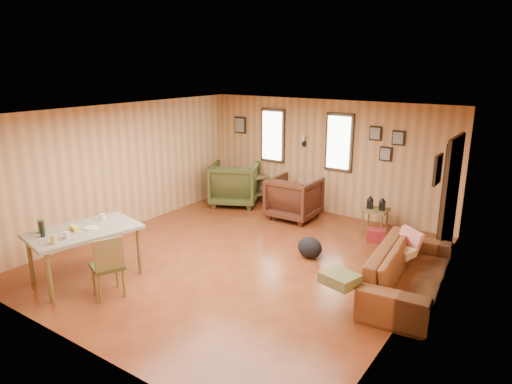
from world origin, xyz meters
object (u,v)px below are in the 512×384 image
(end_table, at_px, (253,183))
(side_table, at_px, (376,208))
(recliner_brown, at_px, (294,196))
(recliner_green, at_px, (235,182))
(dining_table, at_px, (83,234))
(sofa, at_px, (410,264))

(end_table, distance_m, side_table, 3.10)
(recliner_brown, relative_size, recliner_green, 0.91)
(side_table, bearing_deg, dining_table, -123.72)
(end_table, bearing_deg, sofa, -29.21)
(dining_table, bearing_deg, recliner_green, 108.65)
(recliner_green, relative_size, end_table, 1.38)
(side_table, bearing_deg, end_table, 172.78)
(sofa, bearing_deg, recliner_green, 60.89)
(sofa, relative_size, side_table, 3.15)
(sofa, bearing_deg, recliner_brown, 51.64)
(end_table, bearing_deg, side_table, -7.22)
(sofa, distance_m, dining_table, 4.69)
(end_table, xyz_separation_m, dining_table, (0.22, -4.68, 0.28))
(end_table, distance_m, dining_table, 4.69)
(side_table, xyz_separation_m, dining_table, (-2.86, -4.29, 0.22))
(recliner_brown, xyz_separation_m, recliner_green, (-1.60, 0.09, 0.05))
(sofa, relative_size, dining_table, 1.33)
(recliner_green, bearing_deg, dining_table, 69.64)
(sofa, relative_size, end_table, 2.96)
(recliner_green, xyz_separation_m, dining_table, (0.42, -4.25, 0.18))
(recliner_brown, height_order, dining_table, dining_table)
(end_table, bearing_deg, recliner_green, -115.65)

